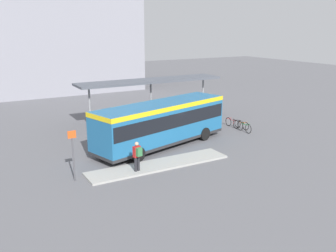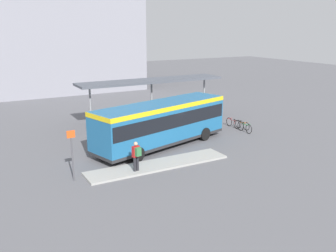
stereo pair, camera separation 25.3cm
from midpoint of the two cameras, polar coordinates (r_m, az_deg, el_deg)
ground_plane at (r=26.03m, az=-0.71°, el=-3.05°), size 120.00×120.00×0.00m
curb_island at (r=22.40m, az=-1.13°, el=-5.92°), size 8.84×1.80×0.12m
city_bus at (r=25.54m, az=-0.71°, el=0.76°), size 10.61×5.22×3.04m
pedestrian_waiting at (r=21.03m, az=-4.49°, el=-4.35°), size 0.46×0.50×1.72m
bicycle_green at (r=29.97m, az=11.84°, el=-0.19°), size 0.48×1.77×0.76m
bicycle_orange at (r=30.82m, az=11.48°, el=0.16°), size 0.48×1.56×0.67m
bicycle_red at (r=31.18m, az=10.09°, el=0.46°), size 0.48×1.71×0.74m
station_shelter at (r=32.49m, az=-2.31°, el=6.78°), size 12.97×2.61×3.61m
potted_planter_near_shelter at (r=31.75m, az=1.56°, el=1.43°), size 0.75×0.75×1.20m
potted_planter_far_side at (r=29.38m, az=-8.01°, el=0.07°), size 0.70×0.70×1.10m
platform_sign at (r=20.41m, az=-14.06°, el=-4.03°), size 0.44×0.08×2.80m
station_building at (r=51.57m, az=-15.82°, el=12.73°), size 18.61×12.16×13.12m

